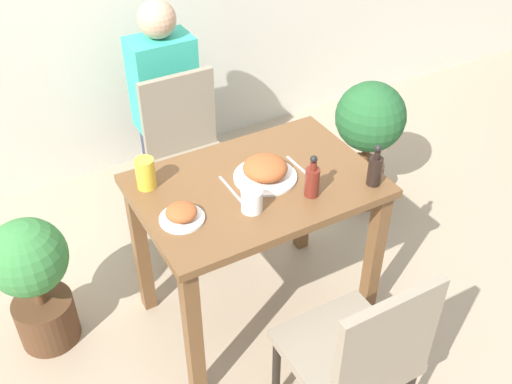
{
  "coord_description": "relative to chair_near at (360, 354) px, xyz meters",
  "views": [
    {
      "loc": [
        -0.96,
        -1.7,
        2.23
      ],
      "look_at": [
        0.0,
        0.0,
        0.72
      ],
      "focal_mm": 42.0,
      "sensor_mm": 36.0,
      "label": 1
    }
  ],
  "objects": [
    {
      "name": "ground_plane",
      "position": [
        -0.01,
        0.74,
        -0.49
      ],
      "size": [
        16.0,
        16.0,
        0.0
      ],
      "primitive_type": "plane",
      "color": "tan"
    },
    {
      "name": "dining_table",
      "position": [
        -0.01,
        0.74,
        0.14
      ],
      "size": [
        0.98,
        0.67,
        0.77
      ],
      "color": "brown",
      "rests_on": "ground_plane"
    },
    {
      "name": "chair_near",
      "position": [
        0.0,
        0.0,
        0.0
      ],
      "size": [
        0.42,
        0.42,
        0.88
      ],
      "rotation": [
        0.0,
        0.0,
        3.14
      ],
      "color": "gray",
      "rests_on": "ground_plane"
    },
    {
      "name": "chair_far",
      "position": [
        0.01,
        1.46,
        0.0
      ],
      "size": [
        0.42,
        0.42,
        0.88
      ],
      "color": "gray",
      "rests_on": "ground_plane"
    },
    {
      "name": "food_plate",
      "position": [
        0.04,
        0.74,
        0.32
      ],
      "size": [
        0.26,
        0.26,
        0.09
      ],
      "color": "white",
      "rests_on": "dining_table"
    },
    {
      "name": "side_plate",
      "position": [
        -0.36,
        0.67,
        0.3
      ],
      "size": [
        0.17,
        0.17,
        0.06
      ],
      "color": "white",
      "rests_on": "dining_table"
    },
    {
      "name": "drink_cup",
      "position": [
        -0.11,
        0.59,
        0.32
      ],
      "size": [
        0.08,
        0.08,
        0.09
      ],
      "color": "white",
      "rests_on": "dining_table"
    },
    {
      "name": "juice_glass",
      "position": [
        -0.4,
        0.93,
        0.34
      ],
      "size": [
        0.08,
        0.08,
        0.13
      ],
      "color": "gold",
      "rests_on": "dining_table"
    },
    {
      "name": "sauce_bottle",
      "position": [
        0.4,
        0.49,
        0.35
      ],
      "size": [
        0.06,
        0.06,
        0.19
      ],
      "color": "black",
      "rests_on": "dining_table"
    },
    {
      "name": "condiment_bottle",
      "position": [
        0.15,
        0.56,
        0.35
      ],
      "size": [
        0.06,
        0.06,
        0.19
      ],
      "color": "maroon",
      "rests_on": "dining_table"
    },
    {
      "name": "fork_utensil",
      "position": [
        -0.12,
        0.74,
        0.28
      ],
      "size": [
        0.01,
        0.19,
        0.0
      ],
      "rotation": [
        0.0,
        0.0,
        1.56
      ],
      "color": "silver",
      "rests_on": "dining_table"
    },
    {
      "name": "spoon_utensil",
      "position": [
        0.2,
        0.74,
        0.28
      ],
      "size": [
        0.01,
        0.17,
        0.0
      ],
      "rotation": [
        0.0,
        0.0,
        1.59
      ],
      "color": "silver",
      "rests_on": "dining_table"
    },
    {
      "name": "potted_plant_left",
      "position": [
        -0.91,
        1.06,
        -0.11
      ],
      "size": [
        0.34,
        0.34,
        0.67
      ],
      "color": "#51331E",
      "rests_on": "ground_plane"
    },
    {
      "name": "potted_plant_right",
      "position": [
        0.96,
        1.18,
        -0.01
      ],
      "size": [
        0.39,
        0.39,
        0.76
      ],
      "color": "#51331E",
      "rests_on": "ground_plane"
    },
    {
      "name": "person_figure",
      "position": [
        0.04,
        1.84,
        0.09
      ],
      "size": [
        0.34,
        0.22,
        1.17
      ],
      "color": "#2D3347",
      "rests_on": "ground_plane"
    }
  ]
}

